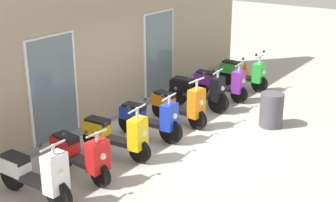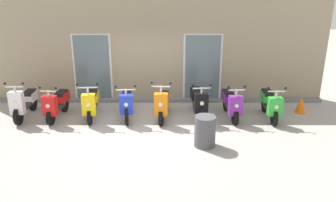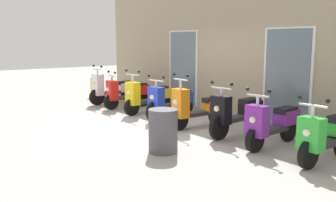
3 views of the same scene
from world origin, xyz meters
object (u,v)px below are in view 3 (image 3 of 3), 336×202
Objects in this scene: scooter_yellow at (147,96)px; scooter_black at (237,113)px; scooter_white at (112,89)px; scooter_purple at (273,123)px; scooter_green at (327,135)px; scooter_orange at (197,108)px; scooter_red at (127,93)px; curb_bollard at (92,87)px; scooter_blue at (170,101)px; trash_bin at (163,131)px.

scooter_yellow is 3.20m from scooter_black.
scooter_white is 6.19m from scooter_purple.
scooter_black is 1.11× the size of scooter_green.
scooter_yellow is 2.14m from scooter_orange.
scooter_red is 5.21m from scooter_purple.
curb_bollard is at bearing 178.76° from scooter_green.
scooter_blue is at bearing -177.07° from scooter_black.
scooter_white is 3.07m from scooter_blue.
scooter_green is at bearing -4.58° from scooter_black.
scooter_green is (4.27, -0.06, -0.00)m from scooter_blue.
scooter_orange is 5.79m from curb_bollard.
scooter_black is 2.14× the size of trash_bin.
scooter_green is at bearing -1.24° from curb_bollard.
scooter_orange is 1.99× the size of trash_bin.
scooter_blue is 1.08m from scooter_orange.
curb_bollard is at bearing 178.26° from scooter_orange.
scooter_green is at bearing -0.82° from scooter_blue.
scooter_purple reaches higher than curb_bollard.
scooter_purple is 1.15m from scooter_green.
scooter_white is 7.34m from scooter_green.
scooter_red is 2.09m from scooter_blue.
trash_bin is (0.01, -1.95, -0.10)m from scooter_black.
scooter_yellow is 1.01× the size of scooter_blue.
scooter_white is at bearing -179.12° from scooter_black.
scooter_blue is 4.27m from scooter_green.
curb_bollard is at bearing 178.16° from scooter_yellow.
scooter_orange reaches higher than trash_bin.
scooter_white is at bearing 176.74° from scooter_red.
trash_bin is (4.23, -1.82, -0.07)m from scooter_red.
scooter_white is 0.99m from scooter_red.
scooter_black is at bearing -0.21° from curb_bollard.
scooter_purple is (2.04, 0.07, -0.01)m from scooter_orange.
scooter_white is 5.21m from scooter_black.
scooter_red is at bearing 156.79° from trash_bin.
scooter_white reaches higher than trash_bin.
curb_bollard is at bearing 176.34° from scooter_white.
scooter_orange is at bearing -0.99° from scooter_white.
scooter_green is (2.12, -0.17, -0.02)m from scooter_black.
scooter_yellow is 3.71m from trash_bin.
scooter_yellow is at bearing 179.10° from scooter_blue.
scooter_orange is (2.14, -0.06, -0.02)m from scooter_yellow.
scooter_white is at bearing 179.97° from scooter_purple.
scooter_orange is at bearing 120.73° from trash_bin.
scooter_red is 4.61m from trash_bin.
curb_bollard is at bearing 179.79° from scooter_black.
scooter_red is at bearing -179.26° from scooter_blue.
scooter_yellow reaches higher than scooter_black.
scooter_black reaches higher than scooter_blue.
scooter_green is 8.98m from curb_bollard.
scooter_black reaches higher than scooter_purple.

